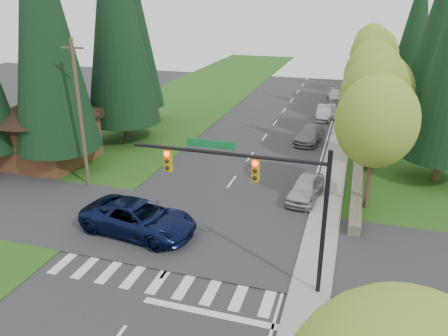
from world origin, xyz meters
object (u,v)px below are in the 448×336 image
at_px(suv_navy, 139,218).
at_px(parked_car_d, 331,110).
at_px(parked_car_a, 306,188).
at_px(parked_car_b, 310,134).
at_px(parked_car_e, 335,95).
at_px(parked_car_c, 324,112).

bearing_deg(suv_navy, parked_car_d, -8.20).
distance_m(parked_car_a, parked_car_d, 22.11).
bearing_deg(parked_car_b, parked_car_a, -77.18).
bearing_deg(parked_car_e, parked_car_b, -100.83).
relative_size(suv_navy, parked_car_d, 1.66).
height_order(parked_car_a, parked_car_e, parked_car_a).
distance_m(parked_car_b, parked_car_d, 9.97).
bearing_deg(parked_car_a, parked_car_b, 102.79).
bearing_deg(parked_car_b, parked_car_e, 93.70).
xyz_separation_m(parked_car_b, parked_car_e, (1.10, 18.10, -0.06)).
relative_size(suv_navy, parked_car_b, 1.34).
bearing_deg(suv_navy, parked_car_c, -7.72).
height_order(parked_car_d, parked_car_e, parked_car_d).
height_order(parked_car_a, parked_car_b, parked_car_a).
height_order(parked_car_a, parked_car_c, parked_car_a).
xyz_separation_m(parked_car_b, parked_car_c, (0.56, 8.67, 0.00)).
bearing_deg(suv_navy, parked_car_a, -41.69).
distance_m(parked_car_c, parked_car_e, 9.45).
xyz_separation_m(parked_car_c, parked_car_d, (0.60, 1.23, -0.04)).
distance_m(parked_car_b, parked_car_e, 18.14).
bearing_deg(parked_car_d, parked_car_a, -90.08).
xyz_separation_m(parked_car_b, parked_car_d, (1.15, 9.90, -0.04)).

